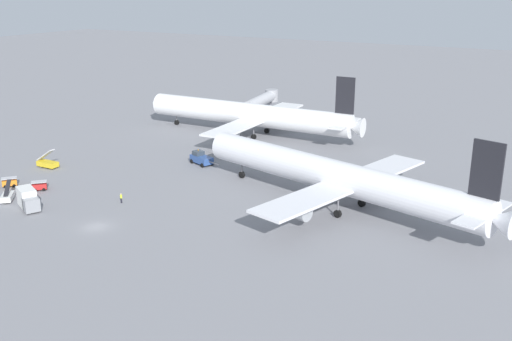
{
  "coord_description": "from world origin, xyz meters",
  "views": [
    {
      "loc": [
        63.46,
        -61.57,
        36.48
      ],
      "look_at": [
        13.69,
        26.57,
        4.0
      ],
      "focal_mm": 41.29,
      "sensor_mm": 36.0,
      "label": 1
    }
  ],
  "objects_px": {
    "gse_baggage_cart_near_cluster": "(9,182)",
    "gse_belt_loader_portside": "(7,196)",
    "gse_baggage_cart_trailing": "(39,186)",
    "airliner_at_gate_left": "(249,115)",
    "jet_bridge": "(263,100)",
    "ground_crew_ramp_agent_by_cones": "(121,198)",
    "gse_catering_truck_tall": "(28,199)",
    "airliner_being_pushed": "(335,177)",
    "pushback_tug": "(201,158)",
    "gse_stair_truck_yellow": "(47,163)"
  },
  "relations": [
    {
      "from": "gse_baggage_cart_trailing",
      "to": "jet_bridge",
      "type": "distance_m",
      "value": 77.77
    },
    {
      "from": "gse_baggage_cart_near_cluster",
      "to": "airliner_at_gate_left",
      "type": "bearing_deg",
      "value": 70.95
    },
    {
      "from": "gse_stair_truck_yellow",
      "to": "gse_belt_loader_portside",
      "type": "relative_size",
      "value": 1.02
    },
    {
      "from": "pushback_tug",
      "to": "ground_crew_ramp_agent_by_cones",
      "type": "relative_size",
      "value": 4.83
    },
    {
      "from": "gse_baggage_cart_near_cluster",
      "to": "ground_crew_ramp_agent_by_cones",
      "type": "xyz_separation_m",
      "value": [
        24.06,
        3.72,
        0.05
      ]
    },
    {
      "from": "airliner_at_gate_left",
      "to": "gse_baggage_cart_trailing",
      "type": "distance_m",
      "value": 56.31
    },
    {
      "from": "gse_catering_truck_tall",
      "to": "ground_crew_ramp_agent_by_cones",
      "type": "bearing_deg",
      "value": 40.29
    },
    {
      "from": "airliner_at_gate_left",
      "to": "ground_crew_ramp_agent_by_cones",
      "type": "distance_m",
      "value": 52.62
    },
    {
      "from": "gse_catering_truck_tall",
      "to": "ground_crew_ramp_agent_by_cones",
      "type": "relative_size",
      "value": 3.61
    },
    {
      "from": "gse_baggage_cart_trailing",
      "to": "ground_crew_ramp_agent_by_cones",
      "type": "bearing_deg",
      "value": 7.89
    },
    {
      "from": "airliner_being_pushed",
      "to": "ground_crew_ramp_agent_by_cones",
      "type": "xyz_separation_m",
      "value": [
        -32.85,
        -16.32,
        -4.53
      ]
    },
    {
      "from": "jet_bridge",
      "to": "ground_crew_ramp_agent_by_cones",
      "type": "bearing_deg",
      "value": -79.91
    },
    {
      "from": "airliner_being_pushed",
      "to": "gse_baggage_cart_near_cluster",
      "type": "height_order",
      "value": "airliner_being_pushed"
    },
    {
      "from": "pushback_tug",
      "to": "jet_bridge",
      "type": "bearing_deg",
      "value": 104.14
    },
    {
      "from": "airliner_at_gate_left",
      "to": "gse_stair_truck_yellow",
      "type": "xyz_separation_m",
      "value": [
        -22.43,
        -44.11,
        -4.11
      ]
    },
    {
      "from": "gse_baggage_cart_near_cluster",
      "to": "gse_belt_loader_portside",
      "type": "height_order",
      "value": "gse_belt_loader_portside"
    },
    {
      "from": "gse_baggage_cart_trailing",
      "to": "jet_bridge",
      "type": "bearing_deg",
      "value": 86.93
    },
    {
      "from": "gse_stair_truck_yellow",
      "to": "ground_crew_ramp_agent_by_cones",
      "type": "height_order",
      "value": "gse_stair_truck_yellow"
    },
    {
      "from": "gse_baggage_cart_near_cluster",
      "to": "gse_baggage_cart_trailing",
      "type": "bearing_deg",
      "value": 11.15
    },
    {
      "from": "airliner_at_gate_left",
      "to": "gse_catering_truck_tall",
      "type": "bearing_deg",
      "value": -96.33
    },
    {
      "from": "gse_stair_truck_yellow",
      "to": "gse_baggage_cart_trailing",
      "type": "xyz_separation_m",
      "value": [
        9.64,
        -10.56,
        -0.16
      ]
    },
    {
      "from": "airliner_at_gate_left",
      "to": "ground_crew_ramp_agent_by_cones",
      "type": "height_order",
      "value": "airliner_at_gate_left"
    },
    {
      "from": "ground_crew_ramp_agent_by_cones",
      "to": "airliner_at_gate_left",
      "type": "bearing_deg",
      "value": 95.18
    },
    {
      "from": "gse_stair_truck_yellow",
      "to": "gse_catering_truck_tall",
      "type": "height_order",
      "value": "gse_stair_truck_yellow"
    },
    {
      "from": "airliner_at_gate_left",
      "to": "gse_catering_truck_tall",
      "type": "height_order",
      "value": "airliner_at_gate_left"
    },
    {
      "from": "pushback_tug",
      "to": "gse_catering_truck_tall",
      "type": "distance_m",
      "value": 37.11
    },
    {
      "from": "jet_bridge",
      "to": "pushback_tug",
      "type": "bearing_deg",
      "value": -75.86
    },
    {
      "from": "airliner_at_gate_left",
      "to": "gse_baggage_cart_near_cluster",
      "type": "relative_size",
      "value": 19.28
    },
    {
      "from": "gse_catering_truck_tall",
      "to": "gse_stair_truck_yellow",
      "type": "bearing_deg",
      "value": 130.85
    },
    {
      "from": "gse_belt_loader_portside",
      "to": "gse_baggage_cart_trailing",
      "type": "xyz_separation_m",
      "value": [
        0.56,
        6.52,
        0.04
      ]
    },
    {
      "from": "gse_baggage_cart_near_cluster",
      "to": "gse_baggage_cart_trailing",
      "type": "distance_m",
      "value": 6.66
    },
    {
      "from": "airliner_at_gate_left",
      "to": "pushback_tug",
      "type": "height_order",
      "value": "airliner_at_gate_left"
    },
    {
      "from": "gse_baggage_cart_trailing",
      "to": "gse_catering_truck_tall",
      "type": "bearing_deg",
      "value": -51.48
    },
    {
      "from": "airliner_at_gate_left",
      "to": "jet_bridge",
      "type": "bearing_deg",
      "value": 110.64
    },
    {
      "from": "gse_belt_loader_portside",
      "to": "ground_crew_ramp_agent_by_cones",
      "type": "relative_size",
      "value": 2.61
    },
    {
      "from": "airliner_at_gate_left",
      "to": "gse_baggage_cart_trailing",
      "type": "bearing_deg",
      "value": -103.17
    },
    {
      "from": "pushback_tug",
      "to": "gse_catering_truck_tall",
      "type": "bearing_deg",
      "value": -106.79
    },
    {
      "from": "gse_belt_loader_portside",
      "to": "airliner_being_pushed",
      "type": "bearing_deg",
      "value": 26.39
    },
    {
      "from": "airliner_at_gate_left",
      "to": "gse_belt_loader_portside",
      "type": "height_order",
      "value": "airliner_at_gate_left"
    },
    {
      "from": "airliner_at_gate_left",
      "to": "airliner_being_pushed",
      "type": "bearing_deg",
      "value": -43.7
    },
    {
      "from": "airliner_being_pushed",
      "to": "jet_bridge",
      "type": "distance_m",
      "value": 74.83
    },
    {
      "from": "airliner_being_pushed",
      "to": "ground_crew_ramp_agent_by_cones",
      "type": "height_order",
      "value": "airliner_being_pushed"
    },
    {
      "from": "gse_catering_truck_tall",
      "to": "ground_crew_ramp_agent_by_cones",
      "type": "distance_m",
      "value": 15.25
    },
    {
      "from": "gse_stair_truck_yellow",
      "to": "ground_crew_ramp_agent_by_cones",
      "type": "bearing_deg",
      "value": -16.66
    },
    {
      "from": "gse_stair_truck_yellow",
      "to": "gse_catering_truck_tall",
      "type": "xyz_separation_m",
      "value": [
        15.55,
        -17.98,
        0.73
      ]
    },
    {
      "from": "pushback_tug",
      "to": "gse_belt_loader_portside",
      "type": "height_order",
      "value": "gse_belt_loader_portside"
    },
    {
      "from": "gse_baggage_cart_trailing",
      "to": "airliner_being_pushed",
      "type": "bearing_deg",
      "value": 20.42
    },
    {
      "from": "airliner_being_pushed",
      "to": "gse_stair_truck_yellow",
      "type": "bearing_deg",
      "value": -172.22
    },
    {
      "from": "gse_baggage_cart_trailing",
      "to": "airliner_at_gate_left",
      "type": "bearing_deg",
      "value": 76.83
    },
    {
      "from": "gse_stair_truck_yellow",
      "to": "gse_catering_truck_tall",
      "type": "distance_m",
      "value": 23.78
    }
  ]
}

